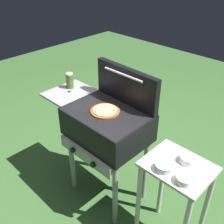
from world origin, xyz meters
TOP-DOWN VIEW (x-y plane):
  - ground_plane at (0.00, 0.00)m, footprint 8.00×8.00m
  - grill at (-0.01, -0.00)m, footprint 0.96×0.53m
  - grill_lid_open at (0.00, 0.21)m, footprint 0.63×0.09m
  - pizza_cheese at (-0.01, -0.01)m, footprint 0.23×0.23m
  - sauce_jar at (-0.53, 0.06)m, footprint 0.07×0.07m
  - prep_table at (0.66, 0.00)m, footprint 0.44×0.36m
  - topping_bowl_near at (0.61, -0.10)m, footprint 0.12×0.12m
  - topping_bowl_far at (0.76, -0.10)m, footprint 0.11×0.11m
  - topping_bowl_middle at (0.68, 0.07)m, footprint 0.11×0.11m

SIDE VIEW (x-z plane):
  - ground_plane at x=0.00m, z-range 0.00..0.00m
  - prep_table at x=0.66m, z-range 0.16..0.94m
  - grill at x=-0.01m, z-range 0.31..1.21m
  - topping_bowl_near at x=0.61m, z-range 0.77..0.82m
  - topping_bowl_far at x=0.76m, z-range 0.77..0.82m
  - topping_bowl_middle at x=0.68m, z-range 0.77..0.82m
  - pizza_cheese at x=-0.01m, z-range 0.89..0.93m
  - sauce_jar at x=-0.53m, z-range 0.90..1.04m
  - grill_lid_open at x=0.00m, z-range 0.90..1.20m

